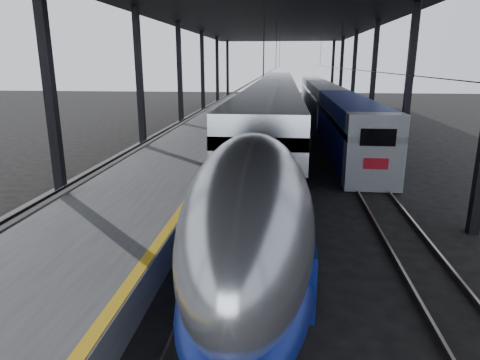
# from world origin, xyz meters

# --- Properties ---
(ground) EXTENTS (160.00, 160.00, 0.00)m
(ground) POSITION_xyz_m (0.00, 0.00, 0.00)
(ground) COLOR black
(ground) RESTS_ON ground
(platform) EXTENTS (6.00, 80.00, 1.00)m
(platform) POSITION_xyz_m (-3.50, 20.00, 0.50)
(platform) COLOR #4C4C4F
(platform) RESTS_ON ground
(yellow_strip) EXTENTS (0.30, 80.00, 0.01)m
(yellow_strip) POSITION_xyz_m (-0.70, 20.00, 1.00)
(yellow_strip) COLOR gold
(yellow_strip) RESTS_ON platform
(rails) EXTENTS (6.52, 80.00, 0.16)m
(rails) POSITION_xyz_m (4.50, 20.00, 0.08)
(rails) COLOR slate
(rails) RESTS_ON ground
(canopy) EXTENTS (18.00, 75.00, 9.47)m
(canopy) POSITION_xyz_m (1.90, 20.00, 9.12)
(canopy) COLOR black
(canopy) RESTS_ON ground
(tgv_train) EXTENTS (3.12, 65.20, 4.47)m
(tgv_train) POSITION_xyz_m (2.00, 26.78, 2.09)
(tgv_train) COLOR #A9ABB0
(tgv_train) RESTS_ON ground
(second_train) EXTENTS (2.66, 56.05, 3.67)m
(second_train) POSITION_xyz_m (7.00, 36.82, 1.86)
(second_train) COLOR navy
(second_train) RESTS_ON ground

